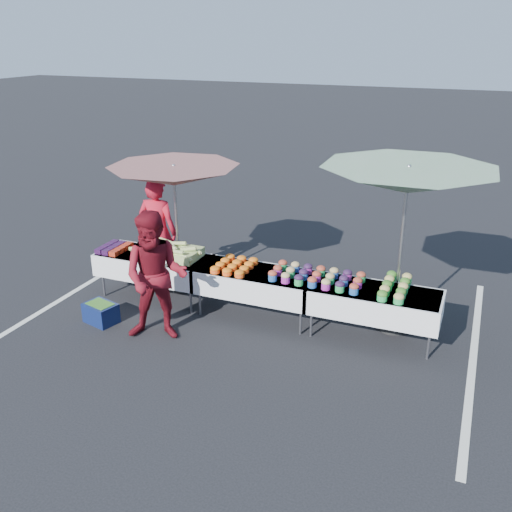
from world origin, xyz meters
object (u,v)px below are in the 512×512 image
at_px(table_left, 154,264).
at_px(customer, 156,277).
at_px(table_center, 256,281).
at_px(vendor, 158,232).
at_px(umbrella_left, 174,177).
at_px(table_right, 374,301).
at_px(storage_bin, 101,312).
at_px(umbrella_right, 408,181).

bearing_deg(table_left, customer, -56.24).
bearing_deg(table_center, customer, -132.83).
relative_size(vendor, umbrella_left, 0.73).
bearing_deg(table_center, table_right, 0.00).
relative_size(table_left, customer, 0.99).
distance_m(table_center, storage_bin, 2.40).
relative_size(table_center, table_right, 1.00).
distance_m(table_right, storage_bin, 4.07).
height_order(umbrella_right, storage_bin, umbrella_right).
bearing_deg(table_center, vendor, 164.88).
height_order(table_right, storage_bin, table_right).
bearing_deg(table_center, table_left, 180.00).
bearing_deg(vendor, table_right, 167.53).
relative_size(table_center, customer, 0.99).
height_order(table_center, umbrella_right, umbrella_right).
height_order(customer, umbrella_left, umbrella_left).
relative_size(table_right, umbrella_right, 0.59).
distance_m(table_left, table_center, 1.80).
relative_size(customer, umbrella_right, 0.60).
bearing_deg(umbrella_left, table_center, -15.02).
bearing_deg(storage_bin, customer, 12.19).
xyz_separation_m(vendor, umbrella_left, (0.45, -0.12, 1.03)).
height_order(vendor, storage_bin, vendor).
bearing_deg(umbrella_right, customer, -153.72).
height_order(table_left, vendor, vendor).
distance_m(table_center, umbrella_left, 2.15).
bearing_deg(storage_bin, table_right, 30.19).
distance_m(table_center, table_right, 1.80).
xyz_separation_m(table_center, umbrella_right, (2.05, 0.40, 1.66)).
bearing_deg(table_center, storage_bin, -152.72).
height_order(table_left, customer, customer).
xyz_separation_m(table_left, customer, (0.75, -1.13, 0.36)).
bearing_deg(customer, vendor, 102.20).
height_order(customer, umbrella_right, umbrella_right).
relative_size(vendor, customer, 1.00).
distance_m(customer, umbrella_right, 3.69).
bearing_deg(umbrella_right, table_left, -174.07).
distance_m(table_left, umbrella_left, 1.47).
bearing_deg(vendor, umbrella_right, 173.59).
xyz_separation_m(table_center, vendor, (-2.04, 0.55, 0.36)).
xyz_separation_m(vendor, umbrella_right, (4.08, -0.15, 1.30)).
distance_m(table_center, vendor, 2.14).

